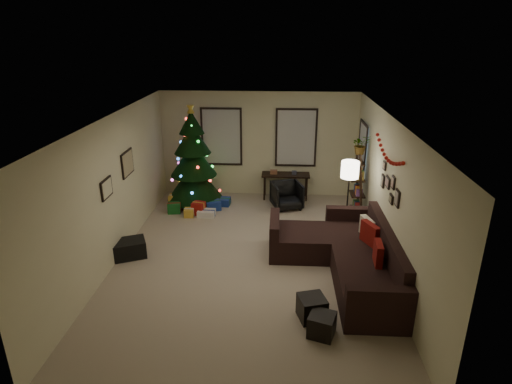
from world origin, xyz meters
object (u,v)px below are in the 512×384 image
Objects in this scene: sofa at (347,256)px; desk_chair at (287,195)px; christmas_tree at (193,163)px; bookshelf at (358,189)px; desk at (286,177)px.

desk_chair is at bearing 109.99° from sofa.
sofa is (3.36, -3.08, -0.75)m from christmas_tree.
christmas_tree is at bearing 158.97° from desk_chair.
bookshelf is at bearing -13.61° from christmas_tree.
desk_chair is (2.30, -0.17, -0.73)m from christmas_tree.
christmas_tree is 3.98m from bookshelf.
sofa is at bearing -103.14° from bookshelf.
christmas_tree reaches higher than sofa.
sofa is 1.87× the size of bookshelf.
christmas_tree is 1.54× the size of bookshelf.
desk is (2.27, 0.48, -0.48)m from christmas_tree.
bookshelf reaches higher than desk_chair.
christmas_tree is at bearing 166.39° from bookshelf.
desk_chair is at bearing -87.05° from desk.
sofa is 4.77× the size of desk_chair.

